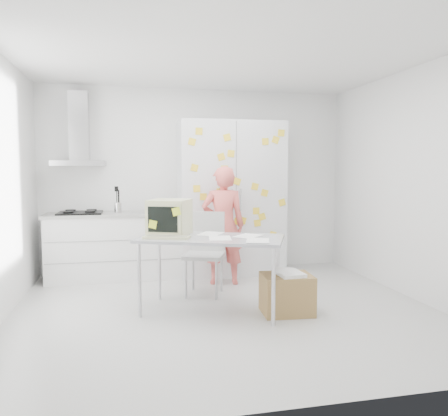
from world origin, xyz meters
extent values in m
cube|color=silver|center=(0.00, 0.00, -0.01)|extent=(4.50, 4.00, 0.02)
cube|color=white|center=(0.00, 2.00, 1.35)|extent=(4.50, 0.02, 2.70)
cube|color=white|center=(2.25, 0.00, 1.35)|extent=(0.02, 4.00, 2.70)
cube|color=white|center=(0.00, 0.00, 2.70)|extent=(4.50, 4.00, 0.02)
cube|color=white|center=(-1.20, 1.70, 0.44)|extent=(1.80, 0.60, 0.88)
cube|color=gray|center=(-1.20, 1.40, 0.58)|extent=(1.76, 0.01, 0.01)
cube|color=gray|center=(-1.20, 1.40, 0.30)|extent=(1.76, 0.01, 0.01)
cube|color=#9E9E99|center=(-1.20, 1.70, 0.90)|extent=(1.84, 0.63, 0.04)
cube|color=black|center=(-1.65, 1.70, 0.93)|extent=(0.58, 0.50, 0.03)
cylinder|color=black|center=(-1.79, 1.58, 0.95)|extent=(0.14, 0.14, 0.02)
cylinder|color=black|center=(-1.51, 1.58, 0.95)|extent=(0.14, 0.14, 0.02)
cylinder|color=black|center=(-1.79, 1.82, 0.95)|extent=(0.14, 0.14, 0.02)
cylinder|color=black|center=(-1.51, 1.82, 0.95)|extent=(0.14, 0.14, 0.02)
cylinder|color=silver|center=(-1.15, 1.70, 0.99)|extent=(0.10, 0.10, 0.14)
cylinder|color=black|center=(-1.16, 1.71, 1.09)|extent=(0.01, 0.01, 0.30)
cylinder|color=black|center=(-1.13, 1.69, 1.09)|extent=(0.01, 0.01, 0.30)
cylinder|color=black|center=(-1.15, 1.72, 1.09)|extent=(0.01, 0.01, 0.30)
cube|color=black|center=(-1.16, 1.71, 1.25)|extent=(0.05, 0.01, 0.07)
imported|color=white|center=(-0.50, 1.70, 0.96)|extent=(0.31, 0.31, 0.08)
sphere|color=#B2140F|center=(-0.56, 1.72, 0.99)|extent=(0.08, 0.08, 0.08)
sphere|color=#B2140F|center=(-0.47, 1.65, 0.99)|extent=(0.08, 0.08, 0.08)
sphere|color=#B2140F|center=(-0.43, 1.74, 0.99)|extent=(0.08, 0.08, 0.08)
cylinder|color=yellow|center=(-0.52, 1.72, 1.03)|extent=(0.09, 0.17, 0.10)
cylinder|color=yellow|center=(-0.49, 1.72, 1.03)|extent=(0.04, 0.17, 0.10)
cylinder|color=yellow|center=(-0.47, 1.72, 1.03)|extent=(0.08, 0.17, 0.10)
cube|color=silver|center=(-1.65, 1.75, 1.60)|extent=(0.70, 0.48, 0.07)
cube|color=silver|center=(-1.65, 1.87, 2.10)|extent=(0.26, 0.24, 0.95)
cube|color=silver|center=(0.45, 1.68, 1.10)|extent=(1.50, 0.65, 2.20)
cube|color=slate|center=(0.45, 1.35, 1.10)|extent=(0.01, 0.01, 2.16)
cube|color=silver|center=(0.39, 1.34, 1.10)|extent=(0.02, 0.02, 0.30)
cube|color=silver|center=(0.51, 1.34, 1.10)|extent=(0.02, 0.02, 0.30)
cube|color=yellow|center=(0.86, 1.34, 1.90)|extent=(0.10, 0.00, 0.10)
cube|color=yellow|center=(1.01, 1.34, 1.93)|extent=(0.12, 0.00, 0.12)
cube|color=yellow|center=(1.12, 1.34, 1.05)|extent=(0.12, 0.00, 0.12)
cube|color=yellow|center=(0.22, 1.34, 1.21)|extent=(0.10, 0.00, 0.10)
cube|color=yellow|center=(0.46, 1.34, 1.35)|extent=(0.12, 0.00, 0.12)
cube|color=yellow|center=(0.83, 1.34, 0.86)|extent=(0.12, 0.00, 0.12)
cube|color=yellow|center=(0.25, 1.34, 0.87)|extent=(0.10, 0.00, 0.10)
cube|color=yellow|center=(0.32, 1.34, 1.95)|extent=(0.12, 0.00, 0.12)
cube|color=yellow|center=(0.54, 1.34, 0.81)|extent=(0.12, 0.00, 0.12)
cube|color=yellow|center=(0.86, 1.34, 1.19)|extent=(0.12, 0.00, 0.12)
cube|color=yellow|center=(0.74, 1.34, 0.94)|extent=(0.10, 0.00, 0.10)
cube|color=yellow|center=(0.24, 1.34, 1.69)|extent=(0.12, 0.00, 0.12)
cube|color=yellow|center=(-0.01, 1.34, 1.15)|extent=(0.10, 0.00, 0.10)
cube|color=yellow|center=(-0.10, 1.34, 1.26)|extent=(0.10, 0.00, 0.10)
cube|color=yellow|center=(-0.16, 1.34, 1.89)|extent=(0.11, 0.00, 0.11)
cube|color=yellow|center=(0.38, 1.34, 0.59)|extent=(0.10, 0.00, 0.10)
cube|color=yellow|center=(0.25, 1.34, 1.22)|extent=(0.11, 0.00, 0.11)
cube|color=yellow|center=(0.99, 1.34, 0.59)|extent=(0.11, 0.00, 0.11)
cube|color=yellow|center=(1.09, 1.34, 2.03)|extent=(0.10, 0.00, 0.10)
cube|color=yellow|center=(0.28, 1.34, 1.53)|extent=(0.10, 0.00, 0.10)
cube|color=yellow|center=(0.17, 1.34, 1.16)|extent=(0.11, 0.00, 0.11)
cube|color=yellow|center=(0.63, 1.34, 0.52)|extent=(0.10, 0.00, 0.10)
cube|color=yellow|center=(-0.07, 1.34, 2.03)|extent=(0.10, 0.00, 0.10)
cube|color=yellow|center=(-0.13, 1.34, 1.54)|extent=(0.12, 0.00, 0.12)
cube|color=yellow|center=(0.76, 1.34, 0.77)|extent=(0.11, 0.00, 0.11)
cube|color=yellow|center=(0.37, 1.34, 1.73)|extent=(0.11, 0.00, 0.11)
cube|color=yellow|center=(0.72, 1.34, 1.28)|extent=(0.11, 0.00, 0.11)
cube|color=yellow|center=(0.47, 1.34, 0.80)|extent=(0.11, 0.00, 0.11)
imported|color=#F2665E|center=(0.21, 1.10, 0.78)|extent=(0.62, 0.46, 1.56)
cube|color=#B0B2BB|center=(-0.16, -0.01, 0.79)|extent=(1.67, 1.27, 0.03)
cylinder|color=silver|center=(-0.91, -0.03, 0.38)|extent=(0.05, 0.05, 0.77)
cylinder|color=silver|center=(0.35, -0.56, 0.38)|extent=(0.05, 0.05, 0.77)
cylinder|color=silver|center=(-0.67, 0.54, 0.38)|extent=(0.05, 0.05, 0.77)
cylinder|color=silver|center=(0.59, 0.01, 0.38)|extent=(0.05, 0.05, 0.77)
cube|color=beige|center=(-0.57, 0.25, 1.00)|extent=(0.54, 0.55, 0.38)
cube|color=beige|center=(-0.65, 0.05, 1.00)|extent=(0.36, 0.17, 0.34)
cube|color=black|center=(-0.66, 0.04, 1.00)|extent=(0.30, 0.13, 0.27)
cube|color=#E8FF2E|center=(-0.76, 0.07, 0.95)|extent=(0.09, 0.04, 0.10)
cube|color=#E8FF2E|center=(-0.52, -0.03, 1.08)|extent=(0.09, 0.04, 0.10)
cube|color=beige|center=(-0.63, -0.02, 0.82)|extent=(0.50, 0.33, 0.03)
cube|color=#9B9C7D|center=(-0.63, -0.02, 0.84)|extent=(0.44, 0.28, 0.01)
cube|color=white|center=(-0.08, -0.10, 0.81)|extent=(0.27, 0.35, 0.00)
cube|color=white|center=(0.24, -0.04, 0.81)|extent=(0.38, 0.38, 0.00)
cube|color=white|center=(0.25, -0.36, 0.81)|extent=(0.31, 0.37, 0.00)
cube|color=white|center=(-0.12, 0.21, 0.81)|extent=(0.36, 0.39, 0.00)
cube|color=#B1B1AE|center=(-0.12, 0.63, 0.48)|extent=(0.58, 0.58, 0.04)
cube|color=#B1B1AE|center=(-0.05, 0.82, 0.75)|extent=(0.41, 0.19, 0.49)
cylinder|color=#ACACB1|center=(-0.36, 0.52, 0.23)|extent=(0.04, 0.04, 0.46)
cylinder|color=#ACACB1|center=(-0.02, 0.39, 0.23)|extent=(0.04, 0.04, 0.46)
cylinder|color=#ACACB1|center=(-0.23, 0.86, 0.23)|extent=(0.04, 0.04, 0.46)
cylinder|color=#ACACB1|center=(0.11, 0.73, 0.23)|extent=(0.04, 0.04, 0.46)
cube|color=#A17E45|center=(0.61, -0.23, 0.21)|extent=(0.55, 0.45, 0.41)
cube|color=white|center=(0.63, -0.25, 0.43)|extent=(0.26, 0.34, 0.04)
cube|color=white|center=(0.59, -0.19, 0.45)|extent=(0.31, 0.37, 0.00)
camera|label=1|loc=(-0.99, -4.49, 1.51)|focal=35.00mm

